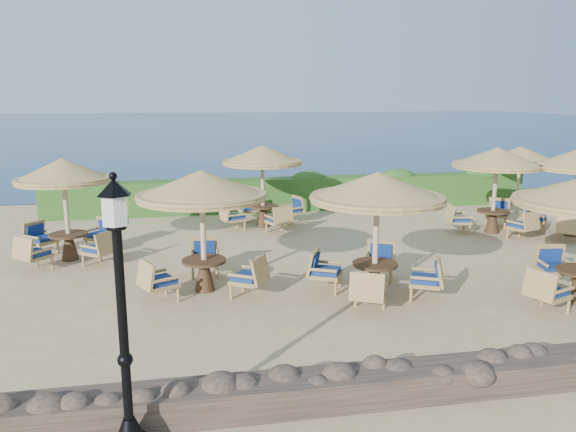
{
  "coord_description": "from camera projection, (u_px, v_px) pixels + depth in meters",
  "views": [
    {
      "loc": [
        -4.03,
        -13.03,
        4.19
      ],
      "look_at": [
        -1.6,
        0.17,
        1.3
      ],
      "focal_mm": 35.0,
      "sensor_mm": 36.0,
      "label": 1
    }
  ],
  "objects": [
    {
      "name": "cafe_set_1",
      "position": [
        377.0,
        211.0,
        11.67
      ],
      "size": [
        2.84,
        2.84,
        2.65
      ],
      "color": "#CCB48F",
      "rests_on": "ground"
    },
    {
      "name": "stone_wall",
      "position": [
        476.0,
        376.0,
        8.11
      ],
      "size": [
        15.0,
        0.65,
        0.44
      ],
      "primitive_type": "cube",
      "color": "brown",
      "rests_on": "ground"
    },
    {
      "name": "cafe_set_0",
      "position": [
        202.0,
        205.0,
        11.91
      ],
      "size": [
        2.8,
        2.81,
        2.65
      ],
      "color": "#CCB48F",
      "rests_on": "ground"
    },
    {
      "name": "lamp_post",
      "position": [
        123.0,
        331.0,
        6.4
      ],
      "size": [
        0.44,
        0.44,
        3.31
      ],
      "color": "black",
      "rests_on": "ground"
    },
    {
      "name": "cafe_set_5",
      "position": [
        496.0,
        173.0,
        17.12
      ],
      "size": [
        2.78,
        2.78,
        2.65
      ],
      "color": "#CCB48F",
      "rests_on": "ground"
    },
    {
      "name": "extra_parasol",
      "position": [
        521.0,
        153.0,
        20.05
      ],
      "size": [
        2.3,
        2.3,
        2.41
      ],
      "color": "#CCB48F",
      "rests_on": "ground"
    },
    {
      "name": "ground",
      "position": [
        352.0,
        265.0,
        14.12
      ],
      "size": [
        120.0,
        120.0,
        0.0
      ],
      "primitive_type": "plane",
      "color": "tan",
      "rests_on": "ground"
    },
    {
      "name": "cafe_set_3",
      "position": [
        65.0,
        196.0,
        14.25
      ],
      "size": [
        2.63,
        2.63,
        2.65
      ],
      "color": "#CCB48F",
      "rests_on": "ground"
    },
    {
      "name": "sea",
      "position": [
        212.0,
        125.0,
        81.42
      ],
      "size": [
        160.0,
        160.0,
        0.0
      ],
      "primitive_type": "plane",
      "color": "#0C2651",
      "rests_on": "ground"
    },
    {
      "name": "cafe_set_4",
      "position": [
        263.0,
        173.0,
        17.94
      ],
      "size": [
        2.87,
        2.87,
        2.65
      ],
      "color": "#CCB48F",
      "rests_on": "ground"
    },
    {
      "name": "hedge",
      "position": [
        296.0,
        194.0,
        20.91
      ],
      "size": [
        18.0,
        0.9,
        1.2
      ],
      "primitive_type": "cube",
      "color": "#254F19",
      "rests_on": "ground"
    }
  ]
}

